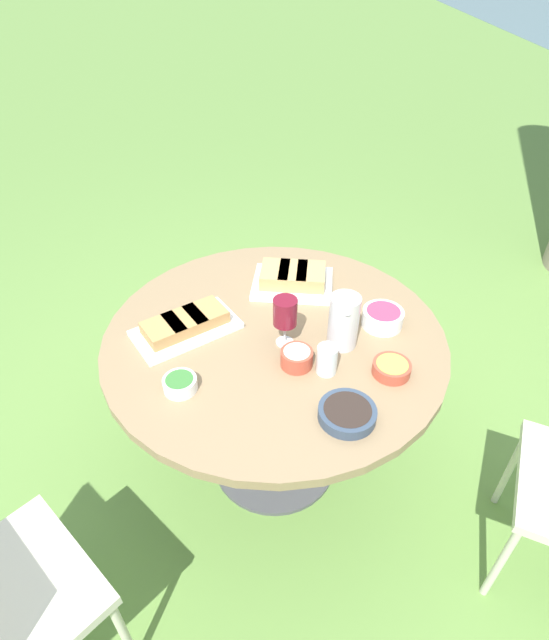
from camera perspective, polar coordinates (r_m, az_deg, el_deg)
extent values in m
plane|color=#668E42|center=(2.28, 0.00, -15.75)|extent=(40.00, 40.00, 0.00)
cylinder|color=#4C4C51|center=(2.27, 0.00, -15.61)|extent=(0.53, 0.53, 0.02)
cylinder|color=#4C4C51|center=(2.00, 0.00, -9.77)|extent=(0.11, 0.11, 0.68)
cylinder|color=#8C7251|center=(1.75, 0.00, -1.99)|extent=(1.19, 1.19, 0.03)
cube|color=beige|center=(1.67, -28.35, -26.46)|extent=(0.61, 0.61, 0.04)
cylinder|color=beige|center=(1.78, -16.75, -31.18)|extent=(0.03, 0.03, 0.43)
cylinder|color=beige|center=(1.97, -23.50, -22.61)|extent=(0.03, 0.03, 0.43)
cylinder|color=beige|center=(2.18, 25.29, -15.16)|extent=(0.03, 0.03, 0.43)
cylinder|color=beige|center=(1.95, 24.41, -23.92)|extent=(0.03, 0.03, 0.43)
cylinder|color=silver|center=(1.65, 7.89, -0.17)|extent=(0.10, 0.10, 0.19)
cone|color=silver|center=(1.56, 8.36, 1.09)|extent=(0.03, 0.03, 0.02)
cylinder|color=silver|center=(1.70, 1.17, -2.54)|extent=(0.06, 0.06, 0.01)
cylinder|color=silver|center=(1.67, 1.19, -1.43)|extent=(0.01, 0.01, 0.08)
cylinder|color=maroon|center=(1.61, 1.23, 0.94)|extent=(0.08, 0.08, 0.10)
cube|color=white|center=(1.76, -10.06, -1.06)|extent=(0.36, 0.40, 0.02)
cube|color=#B2844C|center=(1.72, -12.56, -1.20)|extent=(0.17, 0.17, 0.04)
cube|color=#B2844C|center=(1.74, -10.17, -0.25)|extent=(0.17, 0.17, 0.04)
cube|color=#B2844C|center=(1.77, -7.85, 0.67)|extent=(0.17, 0.17, 0.04)
cube|color=white|center=(1.96, 2.08, 4.17)|extent=(0.27, 0.34, 0.02)
cube|color=tan|center=(1.94, 4.16, 4.97)|extent=(0.17, 0.13, 0.06)
cube|color=tan|center=(1.94, 2.11, 5.10)|extent=(0.17, 0.13, 0.06)
cube|color=tan|center=(1.95, 0.06, 5.21)|extent=(0.17, 0.13, 0.06)
cylinder|color=#B74733|center=(1.62, 13.22, -5.41)|extent=(0.12, 0.12, 0.04)
cylinder|color=#E0C147|center=(1.61, 13.28, -5.11)|extent=(0.10, 0.10, 0.02)
cylinder|color=white|center=(1.55, -10.74, -7.21)|extent=(0.10, 0.10, 0.04)
cylinder|color=#387533|center=(1.55, -10.79, -6.88)|extent=(0.09, 0.09, 0.02)
cylinder|color=#334256|center=(1.47, 8.30, -10.52)|extent=(0.17, 0.17, 0.04)
cylinder|color=#2D231E|center=(1.46, 8.34, -10.25)|extent=(0.14, 0.14, 0.02)
cylinder|color=white|center=(1.79, 12.24, 0.23)|extent=(0.14, 0.14, 0.06)
cylinder|color=#D6385B|center=(1.78, 12.32, 0.69)|extent=(0.12, 0.12, 0.03)
cylinder|color=#B74733|center=(1.60, 2.55, -4.37)|extent=(0.10, 0.10, 0.06)
cylinder|color=silver|center=(1.59, 2.57, -3.92)|extent=(0.09, 0.09, 0.03)
cylinder|color=silver|center=(1.57, 6.01, -4.53)|extent=(0.07, 0.07, 0.10)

